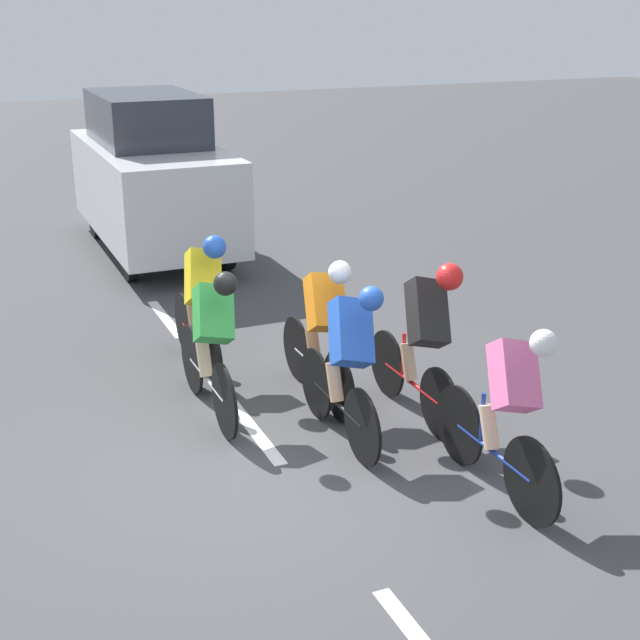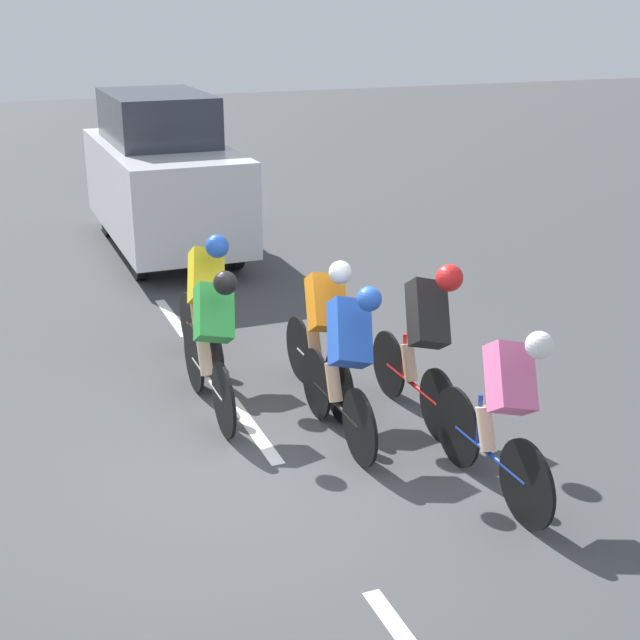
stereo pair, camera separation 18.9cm
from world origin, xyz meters
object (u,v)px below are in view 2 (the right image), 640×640
object	(u,v)px
cyclist_blue	(346,359)
cyclist_green	(212,339)
support_car	(163,175)
cyclist_orange	(324,326)
cyclist_yellow	(205,298)
cyclist_pink	(503,409)
cyclist_black	(424,335)

from	to	relation	value
cyclist_blue	cyclist_green	bearing A→B (deg)	-46.10
cyclist_green	support_car	xyz separation A→B (m)	(-0.85, -5.83, 0.41)
cyclist_orange	support_car	distance (m)	5.95
cyclist_yellow	cyclist_orange	size ratio (longest dim) A/B	1.01
cyclist_pink	cyclist_green	xyz separation A→B (m)	(1.63, -2.20, 0.01)
cyclist_yellow	support_car	xyz separation A→B (m)	(-0.64, -4.79, 0.36)
cyclist_black	cyclist_pink	bearing A→B (deg)	86.57
cyclist_yellow	cyclist_orange	bearing A→B (deg)	126.03
cyclist_yellow	cyclist_blue	size ratio (longest dim) A/B	1.05
cyclist_green	cyclist_yellow	distance (m)	1.06
cyclist_black	cyclist_orange	bearing A→B (deg)	-45.81
cyclist_yellow	cyclist_blue	distance (m)	2.09
cyclist_orange	cyclist_blue	size ratio (longest dim) A/B	1.04
cyclist_blue	cyclist_black	world-z (taller)	cyclist_black
support_car	cyclist_pink	bearing A→B (deg)	95.56
cyclist_pink	support_car	bearing A→B (deg)	-84.44
cyclist_pink	cyclist_black	bearing A→B (deg)	-93.43
cyclist_blue	support_car	distance (m)	6.78
cyclist_pink	support_car	size ratio (longest dim) A/B	0.40
cyclist_pink	cyclist_blue	size ratio (longest dim) A/B	1.03
cyclist_black	support_car	bearing A→B (deg)	-82.56
cyclist_green	cyclist_blue	xyz separation A→B (m)	(-0.90, 0.94, 0.02)
cyclist_yellow	cyclist_black	size ratio (longest dim) A/B	1.03
cyclist_green	cyclist_orange	bearing A→B (deg)	174.34
cyclist_pink	cyclist_orange	xyz separation A→B (m)	(0.59, -2.10, 0.02)
cyclist_green	cyclist_blue	size ratio (longest dim) A/B	1.07
cyclist_orange	cyclist_pink	bearing A→B (deg)	105.77
cyclist_orange	cyclist_black	bearing A→B (deg)	134.19
cyclist_blue	cyclist_pink	bearing A→B (deg)	120.03
cyclist_blue	cyclist_yellow	bearing A→B (deg)	-70.74
cyclist_pink	cyclist_green	size ratio (longest dim) A/B	0.96
cyclist_yellow	cyclist_orange	world-z (taller)	cyclist_yellow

